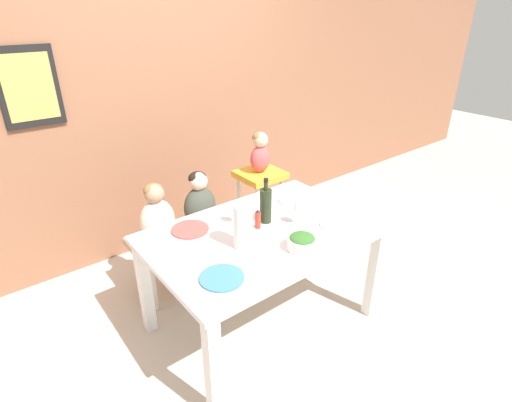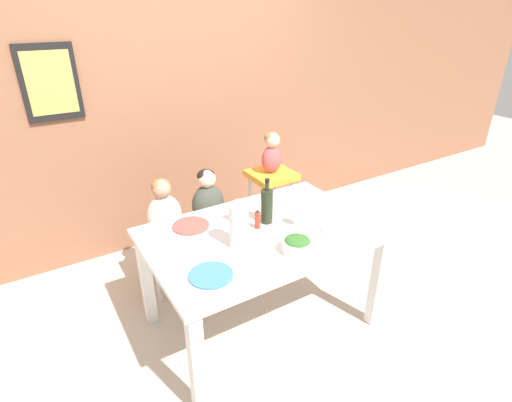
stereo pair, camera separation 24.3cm
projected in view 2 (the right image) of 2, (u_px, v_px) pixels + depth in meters
ground_plane at (261, 320)px, 2.78m from camera, size 14.00×14.00×0.00m
wall_back at (169, 89)px, 3.27m from camera, size 10.00×0.09×2.70m
dining_table at (262, 245)px, 2.50m from camera, size 1.41×0.93×0.72m
chair_far_left at (168, 243)px, 2.97m from camera, size 0.41×0.39×0.45m
chair_far_center at (210, 231)px, 3.14m from camera, size 0.41×0.39×0.45m
chair_right_highchair at (271, 191)px, 3.32m from camera, size 0.35×0.33×0.75m
person_child_left at (164, 210)px, 2.85m from camera, size 0.25×0.18×0.44m
person_child_center at (208, 198)px, 3.01m from camera, size 0.25×0.18×0.44m
person_baby_right at (272, 152)px, 3.16m from camera, size 0.18×0.13×0.33m
wine_bottle at (267, 205)px, 2.52m from camera, size 0.08×0.08×0.30m
paper_towel_roll at (239, 225)px, 2.26m from camera, size 0.11×0.11×0.27m
wine_glass_near at (300, 210)px, 2.47m from camera, size 0.07×0.07×0.16m
wine_glass_far at (238, 206)px, 2.51m from camera, size 0.07×0.07×0.16m
salad_bowl_large at (297, 244)px, 2.24m from camera, size 0.17×0.17×0.10m
dinner_plate_front_left at (211, 275)px, 2.06m from camera, size 0.23×0.23×0.01m
dinner_plate_back_left at (191, 226)px, 2.51m from camera, size 0.23×0.23×0.01m
dinner_plate_back_right at (300, 201)px, 2.82m from camera, size 0.23×0.23×0.01m
dinner_plate_front_right at (340, 230)px, 2.47m from camera, size 0.23×0.23×0.01m
condiment_bottle_hot_sauce at (258, 219)px, 2.47m from camera, size 0.04×0.04×0.13m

